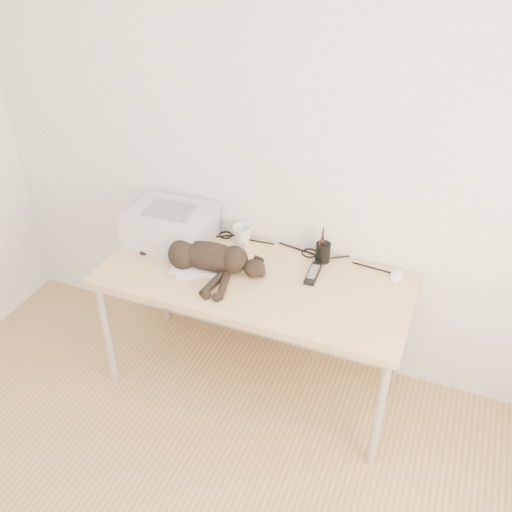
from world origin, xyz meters
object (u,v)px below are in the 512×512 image
at_px(mug, 242,235).
at_px(mouse, 396,274).
at_px(desk, 260,288).
at_px(printer, 171,226).
at_px(pen_cup, 323,252).
at_px(cat, 206,258).

xyz_separation_m(mug, mouse, (0.86, -0.01, -0.03)).
bearing_deg(desk, mug, 133.22).
distance_m(printer, mouse, 1.24).
relative_size(desk, mug, 14.38).
bearing_deg(pen_cup, mouse, 0.39).
distance_m(mug, mouse, 0.86).
relative_size(pen_cup, mouse, 1.89).
xyz_separation_m(pen_cup, mouse, (0.39, 0.00, -0.04)).
bearing_deg(mug, desk, -46.78).
bearing_deg(mouse, desk, -160.07).
bearing_deg(mouse, cat, -158.02).
xyz_separation_m(printer, pen_cup, (0.84, 0.12, -0.04)).
distance_m(desk, cat, 0.35).
xyz_separation_m(printer, cat, (0.30, -0.17, -0.03)).
distance_m(cat, pen_cup, 0.61).
bearing_deg(pen_cup, printer, -171.59).
distance_m(printer, cat, 0.34).
relative_size(printer, mug, 4.05).
bearing_deg(pen_cup, mug, 178.98).
relative_size(cat, mouse, 6.71).
distance_m(cat, mouse, 0.98).
height_order(printer, pen_cup, printer).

